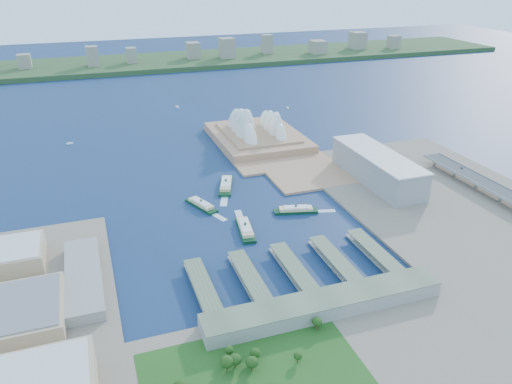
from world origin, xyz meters
name	(u,v)px	position (x,y,z in m)	size (l,w,h in m)	color
ground	(252,237)	(0.00, 0.00, 0.00)	(3000.00, 3000.00, 0.00)	#0E1F45
east_land	(476,221)	(240.00, -50.00, 1.50)	(240.00, 500.00, 3.00)	gray
peninsula	(263,144)	(107.50, 260.00, 1.50)	(135.00, 220.00, 3.00)	#AB7D5D
far_shore	(135,63)	(0.00, 980.00, 6.00)	(2200.00, 260.00, 12.00)	#2D4926
opera_house	(258,122)	(105.00, 280.00, 32.00)	(134.00, 180.00, 58.00)	white
toaster_building	(377,167)	(195.00, 80.00, 20.50)	(45.00, 155.00, 35.00)	gray
ferry_wharves	(293,270)	(14.00, -75.00, 4.65)	(184.00, 90.00, 9.30)	#536149
terminal_building	(324,305)	(15.00, -135.00, 9.00)	(200.00, 28.00, 12.00)	gray
park	(259,376)	(-60.00, -190.00, 11.00)	(150.00, 110.00, 16.00)	#194714
far_skyline	(134,52)	(0.00, 960.00, 39.50)	(1900.00, 140.00, 55.00)	gray
ferry_a	(201,203)	(-32.53, 85.44, 4.62)	(12.45, 48.90, 9.25)	#0C321A
ferry_b	(226,183)	(9.73, 128.50, 5.47)	(14.72, 57.85, 10.94)	#0C321A
ferry_c	(245,227)	(-2.53, 14.08, 5.06)	(13.64, 53.57, 10.13)	#0C321A
ferry_d	(296,208)	(64.89, 36.79, 4.65)	(12.52, 49.20, 9.30)	#0C321A
boat_b	(70,143)	(-173.55, 364.56, 1.33)	(3.44, 9.82, 2.65)	white
boat_c	(288,108)	(224.42, 443.87, 1.30)	(3.38, 11.59, 2.61)	white
boat_e	(177,107)	(24.91, 521.21, 1.51)	(3.91, 12.28, 3.01)	white
car_c	(462,168)	(304.00, 53.53, 15.45)	(1.69, 4.15, 1.21)	slate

